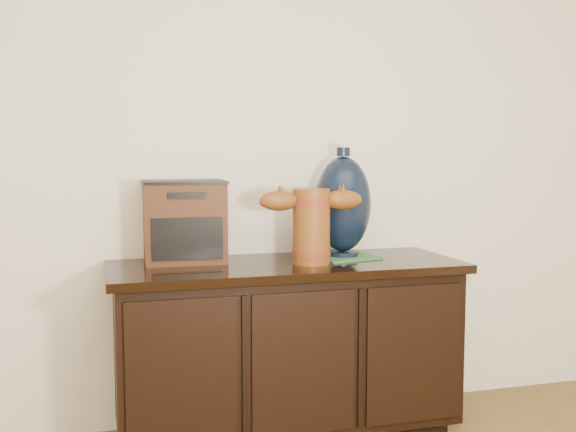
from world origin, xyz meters
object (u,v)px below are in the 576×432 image
object	(u,v)px
terracotta_vessel	(311,222)
sideboard	(286,349)
lamp_base	(343,205)
spray_can	(307,235)
tv_radio	(184,221)

from	to	relation	value
terracotta_vessel	sideboard	bearing A→B (deg)	153.13
sideboard	terracotta_vessel	xyz separation A→B (m)	(0.09, -0.05, 0.54)
terracotta_vessel	lamp_base	xyz separation A→B (m)	(0.18, 0.12, 0.06)
sideboard	lamp_base	distance (m)	0.66
sideboard	spray_can	size ratio (longest dim) A/B	8.45
tv_radio	lamp_base	xyz separation A→B (m)	(0.68, -0.08, 0.06)
tv_radio	terracotta_vessel	bearing A→B (deg)	-20.17
sideboard	terracotta_vessel	world-z (taller)	terracotta_vessel
terracotta_vessel	tv_radio	distance (m)	0.53
tv_radio	lamp_base	bearing A→B (deg)	-4.93
spray_can	lamp_base	bearing A→B (deg)	-52.71
lamp_base	tv_radio	bearing A→B (deg)	173.43
tv_radio	spray_can	size ratio (longest dim) A/B	2.01
sideboard	tv_radio	xyz separation A→B (m)	(-0.40, 0.15, 0.54)
sideboard	terracotta_vessel	distance (m)	0.55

